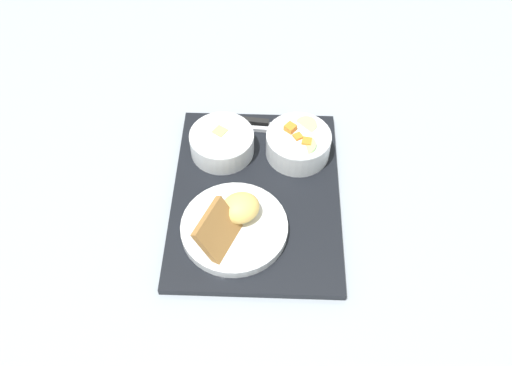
{
  "coord_description": "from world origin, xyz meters",
  "views": [
    {
      "loc": [
        0.6,
        -0.03,
        0.82
      ],
      "look_at": [
        0.0,
        0.0,
        0.04
      ],
      "focal_mm": 38.0,
      "sensor_mm": 36.0,
      "label": 1
    }
  ],
  "objects_px": {
    "bowl_soup": "(222,142)",
    "spoon": "(272,130)",
    "knife": "(267,124)",
    "bowl_salad": "(298,143)",
    "plate_main": "(234,224)"
  },
  "relations": [
    {
      "from": "bowl_soup",
      "to": "spoon",
      "type": "height_order",
      "value": "bowl_soup"
    },
    {
      "from": "spoon",
      "to": "knife",
      "type": "bearing_deg",
      "value": 122.21
    },
    {
      "from": "bowl_salad",
      "to": "bowl_soup",
      "type": "xyz_separation_m",
      "value": [
        -0.01,
        -0.15,
        -0.0
      ]
    },
    {
      "from": "bowl_salad",
      "to": "spoon",
      "type": "distance_m",
      "value": 0.08
    },
    {
      "from": "plate_main",
      "to": "spoon",
      "type": "height_order",
      "value": "plate_main"
    },
    {
      "from": "bowl_soup",
      "to": "spoon",
      "type": "bearing_deg",
      "value": 114.84
    },
    {
      "from": "knife",
      "to": "spoon",
      "type": "relative_size",
      "value": 0.98
    },
    {
      "from": "plate_main",
      "to": "knife",
      "type": "height_order",
      "value": "plate_main"
    },
    {
      "from": "plate_main",
      "to": "knife",
      "type": "xyz_separation_m",
      "value": [
        -0.25,
        0.08,
        -0.01
      ]
    },
    {
      "from": "bowl_salad",
      "to": "plate_main",
      "type": "distance_m",
      "value": 0.22
    },
    {
      "from": "bowl_salad",
      "to": "bowl_soup",
      "type": "distance_m",
      "value": 0.15
    },
    {
      "from": "bowl_salad",
      "to": "knife",
      "type": "distance_m",
      "value": 0.1
    },
    {
      "from": "knife",
      "to": "spoon",
      "type": "height_order",
      "value": "same"
    },
    {
      "from": "knife",
      "to": "bowl_salad",
      "type": "bearing_deg",
      "value": -43.55
    },
    {
      "from": "bowl_salad",
      "to": "knife",
      "type": "bearing_deg",
      "value": -145.1
    }
  ]
}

